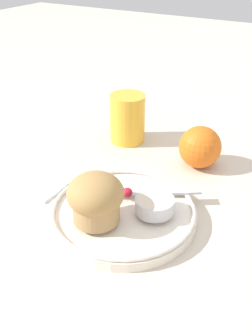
{
  "coord_description": "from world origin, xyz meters",
  "views": [
    {
      "loc": [
        0.2,
        -0.35,
        0.33
      ],
      "look_at": [
        -0.03,
        0.04,
        0.06
      ],
      "focal_mm": 40.0,
      "sensor_mm": 36.0,
      "label": 1
    }
  ],
  "objects_px": {
    "butter_knife": "(143,192)",
    "juice_glass": "(128,118)",
    "muffin": "(96,198)",
    "orange_fruit": "(200,147)"
  },
  "relations": [
    {
      "from": "muffin",
      "to": "juice_glass",
      "type": "distance_m",
      "value": 0.27
    },
    {
      "from": "butter_knife",
      "to": "orange_fruit",
      "type": "relative_size",
      "value": 2.1
    },
    {
      "from": "muffin",
      "to": "juice_glass",
      "type": "height_order",
      "value": "juice_glass"
    },
    {
      "from": "butter_knife",
      "to": "juice_glass",
      "type": "xyz_separation_m",
      "value": [
        -0.12,
        0.16,
        0.02
      ]
    },
    {
      "from": "orange_fruit",
      "to": "juice_glass",
      "type": "xyz_separation_m",
      "value": [
        -0.15,
        0.02,
        0.01
      ]
    },
    {
      "from": "muffin",
      "to": "orange_fruit",
      "type": "xyz_separation_m",
      "value": [
        0.05,
        0.23,
        -0.02
      ]
    },
    {
      "from": "butter_knife",
      "to": "juice_glass",
      "type": "height_order",
      "value": "juice_glass"
    },
    {
      "from": "muffin",
      "to": "butter_knife",
      "type": "bearing_deg",
      "value": 73.47
    },
    {
      "from": "butter_knife",
      "to": "juice_glass",
      "type": "relative_size",
      "value": 1.65
    },
    {
      "from": "muffin",
      "to": "juice_glass",
      "type": "bearing_deg",
      "value": 111.71
    }
  ]
}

